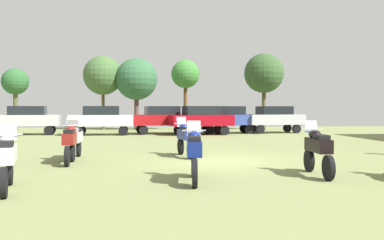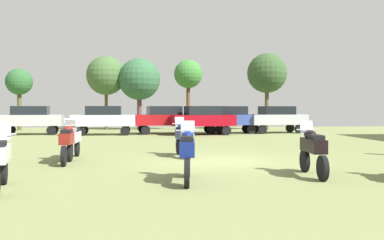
{
  "view_description": "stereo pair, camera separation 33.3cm",
  "coord_description": "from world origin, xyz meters",
  "px_view_note": "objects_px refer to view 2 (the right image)",
  "views": [
    {
      "loc": [
        -2.19,
        -14.03,
        1.85
      ],
      "look_at": [
        -0.4,
        6.18,
        1.27
      ],
      "focal_mm": 37.88,
      "sensor_mm": 36.0,
      "label": 1
    },
    {
      "loc": [
        -1.86,
        -14.06,
        1.85
      ],
      "look_at": [
        -0.4,
        6.18,
        1.27
      ],
      "focal_mm": 37.88,
      "sensor_mm": 36.0,
      "label": 2
    }
  ],
  "objects_px": {
    "tree_2": "(267,74)",
    "tree_5": "(139,80)",
    "motorcycle_2": "(313,149)",
    "motorcycle_3": "(67,141)",
    "car_3": "(203,118)",
    "motorcycle_9": "(0,158)",
    "car_6": "(277,117)",
    "tree_1": "(106,76)",
    "tree_3": "(188,75)",
    "motorcycle_1": "(73,139)",
    "car_2": "(230,118)",
    "car_1": "(164,118)",
    "car_4": "(104,118)",
    "tree_4": "(19,83)",
    "car_5": "(31,118)",
    "motorcycle_7": "(187,152)",
    "motorcycle_6": "(183,137)"
  },
  "relations": [
    {
      "from": "motorcycle_2",
      "to": "car_4",
      "type": "distance_m",
      "value": 19.4
    },
    {
      "from": "motorcycle_1",
      "to": "car_5",
      "type": "xyz_separation_m",
      "value": [
        -5.99,
        14.09,
        0.45
      ]
    },
    {
      "from": "motorcycle_9",
      "to": "car_6",
      "type": "relative_size",
      "value": 0.47
    },
    {
      "from": "car_2",
      "to": "tree_1",
      "type": "relative_size",
      "value": 0.69
    },
    {
      "from": "tree_1",
      "to": "tree_3",
      "type": "height_order",
      "value": "tree_1"
    },
    {
      "from": "motorcycle_6",
      "to": "car_2",
      "type": "relative_size",
      "value": 0.49
    },
    {
      "from": "motorcycle_3",
      "to": "tree_4",
      "type": "relative_size",
      "value": 0.42
    },
    {
      "from": "motorcycle_3",
      "to": "tree_4",
      "type": "xyz_separation_m",
      "value": [
        -8.95,
        21.49,
        3.28
      ]
    },
    {
      "from": "motorcycle_3",
      "to": "motorcycle_7",
      "type": "relative_size",
      "value": 1.01
    },
    {
      "from": "car_3",
      "to": "tree_5",
      "type": "distance_m",
      "value": 9.09
    },
    {
      "from": "car_6",
      "to": "tree_4",
      "type": "distance_m",
      "value": 21.57
    },
    {
      "from": "car_2",
      "to": "tree_4",
      "type": "relative_size",
      "value": 0.85
    },
    {
      "from": "motorcycle_2",
      "to": "motorcycle_6",
      "type": "relative_size",
      "value": 1.0
    },
    {
      "from": "motorcycle_1",
      "to": "tree_3",
      "type": "bearing_deg",
      "value": -107.99
    },
    {
      "from": "car_3",
      "to": "tree_1",
      "type": "bearing_deg",
      "value": 34.75
    },
    {
      "from": "car_4",
      "to": "motorcycle_2",
      "type": "bearing_deg",
      "value": -158.64
    },
    {
      "from": "tree_2",
      "to": "tree_5",
      "type": "height_order",
      "value": "tree_2"
    },
    {
      "from": "motorcycle_3",
      "to": "motorcycle_7",
      "type": "xyz_separation_m",
      "value": [
        3.81,
        -3.75,
        0.01
      ]
    },
    {
      "from": "motorcycle_3",
      "to": "tree_1",
      "type": "relative_size",
      "value": 0.34
    },
    {
      "from": "motorcycle_1",
      "to": "tree_4",
      "type": "bearing_deg",
      "value": -69.21
    },
    {
      "from": "motorcycle_2",
      "to": "tree_3",
      "type": "height_order",
      "value": "tree_3"
    },
    {
      "from": "motorcycle_6",
      "to": "tree_5",
      "type": "bearing_deg",
      "value": 87.72
    },
    {
      "from": "car_2",
      "to": "car_5",
      "type": "relative_size",
      "value": 0.98
    },
    {
      "from": "motorcycle_7",
      "to": "tree_1",
      "type": "xyz_separation_m",
      "value": [
        -5.5,
        25.43,
        3.93
      ]
    },
    {
      "from": "motorcycle_6",
      "to": "motorcycle_7",
      "type": "relative_size",
      "value": 0.99
    },
    {
      "from": "motorcycle_9",
      "to": "car_3",
      "type": "bearing_deg",
      "value": 55.9
    },
    {
      "from": "motorcycle_1",
      "to": "car_4",
      "type": "height_order",
      "value": "car_4"
    },
    {
      "from": "car_3",
      "to": "tree_3",
      "type": "bearing_deg",
      "value": -5.83
    },
    {
      "from": "car_1",
      "to": "tree_5",
      "type": "distance_m",
      "value": 6.78
    },
    {
      "from": "car_1",
      "to": "tree_4",
      "type": "xyz_separation_m",
      "value": [
        -12.24,
        5.95,
        2.85
      ]
    },
    {
      "from": "motorcycle_1",
      "to": "tree_5",
      "type": "height_order",
      "value": "tree_5"
    },
    {
      "from": "car_1",
      "to": "car_6",
      "type": "bearing_deg",
      "value": -98.27
    },
    {
      "from": "car_4",
      "to": "motorcycle_7",
      "type": "bearing_deg",
      "value": -169.02
    },
    {
      "from": "car_2",
      "to": "tree_4",
      "type": "bearing_deg",
      "value": 67.15
    },
    {
      "from": "motorcycle_1",
      "to": "car_1",
      "type": "distance_m",
      "value": 14.82
    },
    {
      "from": "car_4",
      "to": "tree_4",
      "type": "xyz_separation_m",
      "value": [
        -8.08,
        6.99,
        2.85
      ]
    },
    {
      "from": "motorcycle_2",
      "to": "tree_5",
      "type": "bearing_deg",
      "value": 106.68
    },
    {
      "from": "motorcycle_7",
      "to": "car_5",
      "type": "xyz_separation_m",
      "value": [
        -9.83,
        18.96,
        0.43
      ]
    },
    {
      "from": "motorcycle_1",
      "to": "tree_5",
      "type": "bearing_deg",
      "value": -96.33
    },
    {
      "from": "tree_2",
      "to": "tree_3",
      "type": "height_order",
      "value": "tree_2"
    },
    {
      "from": "motorcycle_9",
      "to": "tree_4",
      "type": "relative_size",
      "value": 0.41
    },
    {
      "from": "motorcycle_3",
      "to": "car_3",
      "type": "height_order",
      "value": "car_3"
    },
    {
      "from": "tree_3",
      "to": "motorcycle_3",
      "type": "bearing_deg",
      "value": -104.31
    },
    {
      "from": "tree_1",
      "to": "tree_4",
      "type": "bearing_deg",
      "value": -178.48
    },
    {
      "from": "motorcycle_2",
      "to": "motorcycle_7",
      "type": "height_order",
      "value": "motorcycle_7"
    },
    {
      "from": "car_3",
      "to": "tree_3",
      "type": "xyz_separation_m",
      "value": [
        -0.58,
        7.02,
        3.56
      ]
    },
    {
      "from": "motorcycle_3",
      "to": "car_2",
      "type": "relative_size",
      "value": 0.5
    },
    {
      "from": "motorcycle_9",
      "to": "car_1",
      "type": "relative_size",
      "value": 0.47
    },
    {
      "from": "motorcycle_3",
      "to": "car_3",
      "type": "relative_size",
      "value": 0.48
    },
    {
      "from": "motorcycle_1",
      "to": "car_3",
      "type": "xyz_separation_m",
      "value": [
        6.01,
        12.99,
        0.45
      ]
    }
  ]
}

